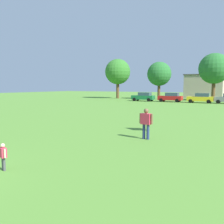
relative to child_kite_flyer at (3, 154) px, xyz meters
The scene contains 10 objects.
ground_plane 27.79m from the child_kite_flyer, 94.20° to the left, with size 160.00×160.00×0.00m, color #568C33.
child_kite_flyer is the anchor object (origin of this frame).
adult_bystander 7.53m from the child_kite_flyer, 69.93° to the left, with size 0.80×0.38×1.69m.
parked_car_green_0 40.17m from the child_kite_flyer, 104.03° to the left, with size 4.30×2.02×1.68m.
parked_car_red_1 39.46m from the child_kite_flyer, 96.58° to the left, with size 4.30×2.02×1.68m.
parked_car_yellow_2 38.85m from the child_kite_flyer, 88.82° to the left, with size 4.30×2.02×1.68m.
tree_far_left 49.97m from the child_kite_flyer, 112.31° to the left, with size 5.87×5.87×9.14m.
tree_center 48.24m from the child_kite_flyer, 101.11° to the left, with size 5.24×5.24×8.16m.
tree_far_right 46.54m from the child_kite_flyer, 87.51° to the left, with size 5.92×5.92×9.22m.
house_left 57.35m from the child_kite_flyer, 91.12° to the left, with size 8.84×7.18×5.67m.
Camera 1 is at (9.21, -3.17, 2.91)m, focal length 39.24 mm.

